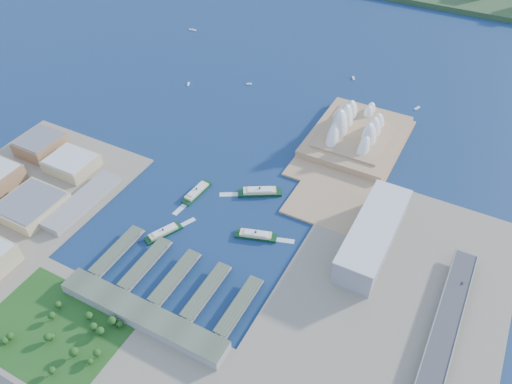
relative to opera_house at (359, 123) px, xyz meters
The scene contains 21 objects.
ground 300.75m from the opera_house, 110.56° to the right, with size 3000.00×3000.00×0.00m, color #0E2045.
south_land 502.05m from the opera_house, 102.09° to the right, with size 720.00×180.00×3.00m, color gray.
east_land 357.85m from the opera_house, 67.75° to the right, with size 240.00×500.00×3.00m, color gray.
peninsula 36.56m from the opera_house, 82.87° to the right, with size 135.00×220.00×3.00m, color tan.
opera_house is the anchor object (origin of this frame).
toaster_building 219.62m from the opera_house, 65.77° to the right, with size 45.00×155.00×35.00m, color gray.
expressway 392.63m from the opera_house, 60.16° to the right, with size 26.00×340.00×11.85m, color gray, non-canonical shape.
west_buildings 498.76m from the opera_house, 135.41° to the right, with size 200.00×280.00×27.00m, color #8F6847, non-canonical shape.
ferry_wharves 367.50m from the opera_house, 104.38° to the right, with size 184.00×90.00×9.30m, color #495440, non-canonical shape.
terminal_building 425.27m from the opera_house, 102.24° to the right, with size 200.00×28.00×12.00m, color gray.
park 498.56m from the opera_house, 109.34° to the right, with size 150.00×110.00×16.00m, color #194714, non-canonical shape.
ferry_a 266.94m from the opera_house, 124.46° to the right, with size 13.40×52.64×9.95m, color #0D3618, non-canonical shape.
ferry_b 195.42m from the opera_house, 112.63° to the right, with size 15.08×59.25×11.20m, color #0D3618, non-canonical shape.
ferry_c 336.68m from the opera_house, 115.70° to the right, with size 12.58×49.41×9.34m, color #0D3618, non-canonical shape.
ferry_d 256.82m from the opera_house, 99.40° to the right, with size 13.36×52.47×9.92m, color #0D3618, non-canonical shape.
boat_a 326.27m from the opera_house, behind, with size 3.05×12.21×2.35m, color white, non-canonical shape.
boat_b 240.31m from the opera_house, 162.54° to the left, with size 3.34×9.54×2.58m, color white, non-canonical shape.
boat_c 150.31m from the opera_house, 65.74° to the left, with size 3.60×12.35×2.78m, color white, non-canonical shape.
boat_d 493.92m from the opera_house, 154.21° to the left, with size 3.54×16.20×2.73m, color white, non-canonical shape.
boat_e 194.71m from the opera_house, 110.94° to the left, with size 3.65×11.48×2.82m, color white, non-canonical shape.
car_c 295.93m from the opera_house, 47.66° to the right, with size 1.90×4.67×1.35m, color slate.
Camera 1 is at (262.79, -345.78, 457.43)m, focal length 35.00 mm.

